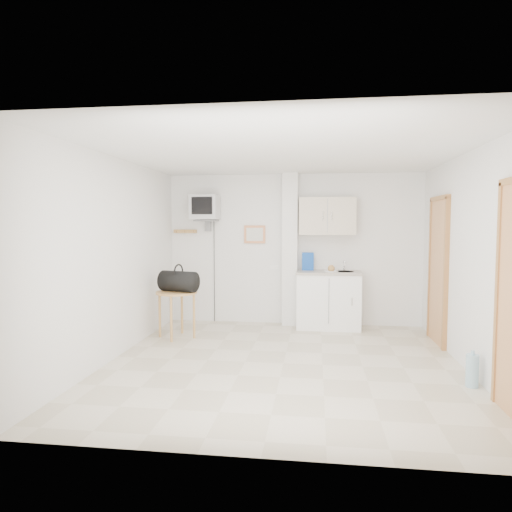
# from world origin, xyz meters

# --- Properties ---
(ground) EXTENTS (4.50, 4.50, 0.00)m
(ground) POSITION_xyz_m (0.00, 0.00, 0.00)
(ground) COLOR beige
(ground) RESTS_ON ground
(room_envelope) EXTENTS (4.24, 4.54, 2.55)m
(room_envelope) POSITION_xyz_m (0.24, 0.09, 1.54)
(room_envelope) COLOR white
(room_envelope) RESTS_ON ground
(kitchenette) EXTENTS (1.03, 0.58, 2.10)m
(kitchenette) POSITION_xyz_m (0.57, 2.00, 0.80)
(kitchenette) COLOR white
(kitchenette) RESTS_ON ground
(crt_television) EXTENTS (0.44, 0.45, 2.15)m
(crt_television) POSITION_xyz_m (-1.45, 2.02, 1.94)
(crt_television) COLOR slate
(crt_television) RESTS_ON ground
(round_table) EXTENTS (0.60, 0.60, 0.69)m
(round_table) POSITION_xyz_m (-1.65, 1.05, 0.59)
(round_table) COLOR #B78947
(round_table) RESTS_ON ground
(duffel_bag) EXTENTS (0.61, 0.45, 0.41)m
(duffel_bag) POSITION_xyz_m (-1.62, 1.05, 0.84)
(duffel_bag) COLOR black
(duffel_bag) RESTS_ON round_table
(water_bottle) EXTENTS (0.13, 0.13, 0.38)m
(water_bottle) POSITION_xyz_m (1.98, -0.54, 0.17)
(water_bottle) COLOR #91B9CB
(water_bottle) RESTS_ON ground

